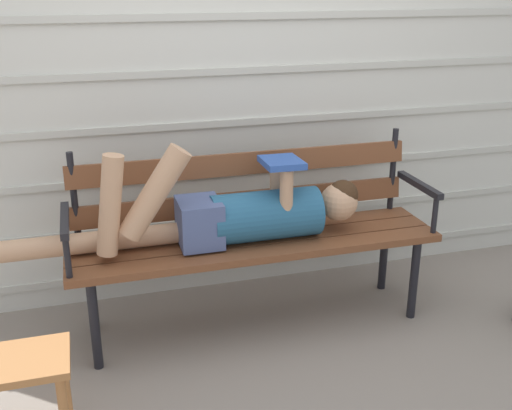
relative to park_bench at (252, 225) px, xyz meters
The scene contains 5 objects.
ground_plane 0.54m from the park_bench, 90.00° to the right, with size 12.00×12.00×0.00m, color gray.
house_siding 0.83m from the park_bench, 90.00° to the left, with size 4.08×0.08×2.45m.
park_bench is the anchor object (origin of this frame).
reclining_person 0.17m from the park_bench, 149.55° to the right, with size 1.76×0.26×0.53m.
footstool 1.30m from the park_bench, 148.30° to the right, with size 0.39×0.28×0.39m.
Camera 1 is at (-0.77, -2.58, 1.68)m, focal length 43.06 mm.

